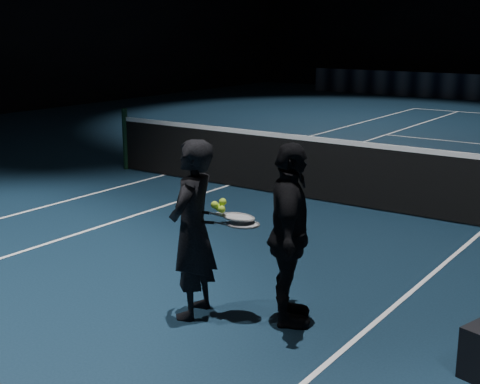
{
  "coord_description": "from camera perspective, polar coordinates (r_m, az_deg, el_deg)",
  "views": [
    {
      "loc": [
        2.13,
        -8.54,
        2.52
      ],
      "look_at": [
        -1.02,
        -4.06,
        1.16
      ],
      "focal_mm": 50.0,
      "sensor_mm": 36.0,
      "label": 1
    }
  ],
  "objects": [
    {
      "name": "net_post_left",
      "position": [
        12.23,
        -9.75,
        4.48
      ],
      "size": [
        0.1,
        0.1,
        1.1
      ],
      "primitive_type": "cylinder",
      "color": "black",
      "rests_on": "floor"
    },
    {
      "name": "player_a",
      "position": [
        5.85,
        -4.07,
        -3.22
      ],
      "size": [
        0.5,
        0.65,
        1.59
      ],
      "primitive_type": "imported",
      "rotation": [
        0.0,
        0.0,
        -1.34
      ],
      "color": "black",
      "rests_on": "floor"
    },
    {
      "name": "player_b",
      "position": [
        5.69,
        4.23,
        -3.7
      ],
      "size": [
        0.81,
        1.0,
        1.59
      ],
      "primitive_type": "imported",
      "rotation": [
        0.0,
        0.0,
        2.11
      ],
      "color": "black",
      "rests_on": "floor"
    },
    {
      "name": "racket_lower",
      "position": [
        5.73,
        0.27,
        -2.79
      ],
      "size": [
        0.71,
        0.48,
        0.03
      ],
      "primitive_type": null,
      "rotation": [
        0.0,
        0.0,
        0.42
      ],
      "color": "black",
      "rests_on": "player_a"
    },
    {
      "name": "racket_upper",
      "position": [
        5.76,
        -0.14,
        -2.15
      ],
      "size": [
        0.7,
        0.51,
        0.1
      ],
      "primitive_type": null,
      "rotation": [
        0.0,
        0.1,
        0.49
      ],
      "color": "black",
      "rests_on": "player_b"
    },
    {
      "name": "tennis_balls",
      "position": [
        5.73,
        -1.64,
        -1.25
      ],
      "size": [
        0.12,
        0.1,
        0.12
      ],
      "primitive_type": null,
      "color": "#BDE530",
      "rests_on": "racket_upper"
    }
  ]
}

